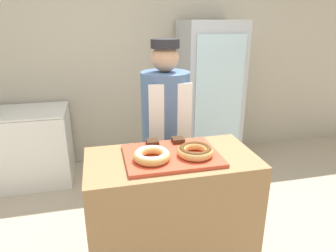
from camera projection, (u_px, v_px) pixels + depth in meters
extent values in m
cube|color=#BCB29E|center=(131.00, 58.00, 3.76)|extent=(8.00, 0.06, 2.70)
cube|color=#997047|center=(171.00, 219.00, 2.11)|extent=(1.11, 0.58, 0.96)
cube|color=#D84C33|center=(172.00, 155.00, 1.94)|extent=(0.61, 0.46, 0.02)
torus|color=tan|center=(152.00, 156.00, 1.84)|extent=(0.23, 0.23, 0.06)
torus|color=white|center=(152.00, 154.00, 1.83)|extent=(0.21, 0.21, 0.04)
torus|color=tan|center=(195.00, 151.00, 1.90)|extent=(0.23, 0.23, 0.06)
torus|color=brown|center=(195.00, 149.00, 1.90)|extent=(0.21, 0.21, 0.04)
cube|color=#382111|center=(153.00, 142.00, 2.07)|extent=(0.08, 0.08, 0.03)
cube|color=#382111|center=(178.00, 140.00, 2.11)|extent=(0.08, 0.08, 0.03)
cylinder|color=#4C4C51|center=(166.00, 181.00, 2.74)|extent=(0.29, 0.29, 0.80)
cylinder|color=#4C6B99|center=(165.00, 108.00, 2.51)|extent=(0.40, 0.40, 0.60)
cube|color=white|center=(170.00, 160.00, 2.47)|extent=(0.34, 0.02, 1.27)
sphere|color=tan|center=(165.00, 58.00, 2.37)|extent=(0.22, 0.22, 0.22)
cylinder|color=#232328|center=(165.00, 44.00, 2.33)|extent=(0.23, 0.23, 0.07)
cube|color=#ADB2B7|center=(208.00, 96.00, 3.75)|extent=(0.69, 0.65, 1.80)
cube|color=silver|center=(219.00, 99.00, 3.43)|extent=(0.57, 0.02, 1.44)
cube|color=white|center=(32.00, 146.00, 3.45)|extent=(0.84, 0.67, 0.85)
cube|color=gray|center=(26.00, 113.00, 3.31)|extent=(0.85, 0.67, 0.01)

